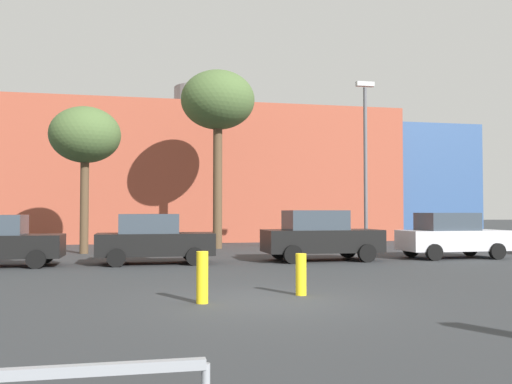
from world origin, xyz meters
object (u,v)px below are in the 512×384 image
Objects in this scene: bare_tree_1 at (218,103)px; bollard_yellow_1 at (301,274)px; parked_car_3 at (320,236)px; bollard_yellow_0 at (202,277)px; parked_car_2 at (154,239)px; parked_car_4 at (451,236)px; street_lamp at (365,156)px; bare_tree_0 at (85,136)px.

bare_tree_1 is 17.20m from bollard_yellow_1.
parked_car_3 is 10.35m from bollard_yellow_0.
parked_car_2 reaches higher than bollard_yellow_0.
bollard_yellow_1 is at bearing -136.69° from parked_car_4.
parked_car_2 is 8.83m from bollard_yellow_0.
bare_tree_1 is at bearing 66.22° from parked_car_2.
street_lamp is at bearing 134.29° from parked_car_4.
bare_tree_1 is 17.95m from bollard_yellow_0.
street_lamp is (12.00, -2.92, -0.89)m from bare_tree_0.
parked_car_4 reaches higher than bollard_yellow_1.
bare_tree_0 is at bearing 166.32° from street_lamp.
bare_tree_0 is at bearing 113.25° from bollard_yellow_1.
street_lamp reaches higher than parked_car_4.
bollard_yellow_0 is 1.14× the size of bollard_yellow_1.
parked_car_4 is at bearing -20.75° from bare_tree_0.
bare_tree_0 is at bearing -161.29° from bare_tree_1.
parked_car_4 is at bearing -42.50° from bare_tree_1.
bare_tree_0 is 7.06× the size of bollard_yellow_1.
parked_car_3 is 1.05× the size of parked_car_4.
bollard_yellow_0 is (-2.62, -16.39, -6.82)m from bare_tree_1.
bollard_yellow_1 is (-8.65, -8.15, -0.44)m from parked_car_4.
bare_tree_1 is 8.25m from street_lamp.
bollard_yellow_0 is 14.63m from street_lamp.
bollard_yellow_0 is (3.60, -14.29, -4.65)m from bare_tree_0.
bollard_yellow_0 is (-5.44, -8.79, -0.42)m from parked_car_3.
parked_car_2 is at bearing -180.00° from parked_car_4.
bare_tree_0 reaches higher than parked_car_3.
bare_tree_0 is 12.38m from street_lamp.
parked_car_2 is 0.98× the size of parked_car_4.
bollard_yellow_1 is (2.27, 0.64, -0.06)m from bollard_yellow_0.
bare_tree_1 is (6.22, 2.10, 2.17)m from bare_tree_0.
street_lamp is (9.13, 2.58, 3.41)m from parked_car_2.
bollard_yellow_1 is 0.12× the size of street_lamp.
street_lamp reaches higher than parked_car_2.
bare_tree_0 is at bearing 117.52° from parked_car_2.
bare_tree_0 is 6.21× the size of bollard_yellow_0.
parked_car_2 is 6.18m from parked_car_3.
street_lamp is (2.96, 2.58, 3.34)m from parked_car_3.
bare_tree_1 reaches higher than parked_car_4.
bare_tree_1 reaches higher than street_lamp.
bare_tree_1 is at bearing 18.71° from bare_tree_0.
parked_car_4 is 14.02m from bollard_yellow_0.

